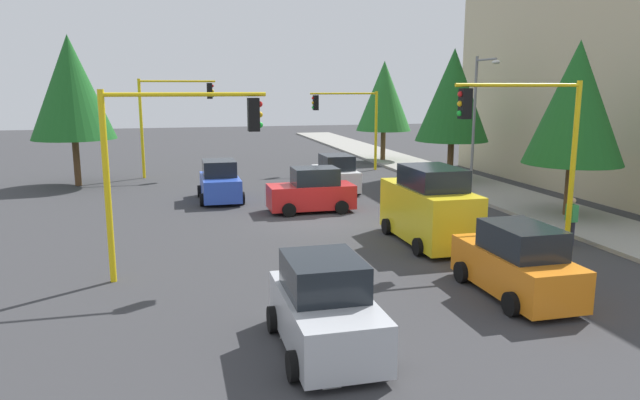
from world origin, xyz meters
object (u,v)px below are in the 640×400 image
Objects in this scene: traffic_signal_near_right at (173,146)px; car_white at (336,175)px; tree_roadside_near at (576,103)px; car_blue at (220,182)px; car_orange at (516,263)px; street_lamp_curbside at (478,110)px; car_silver at (325,309)px; delivery_van_yellow at (429,208)px; tree_roadside_mid at (453,95)px; traffic_signal_far_right at (170,108)px; pedestrian_crossing at (571,220)px; traffic_signal_far_left at (349,114)px; traffic_signal_near_left at (529,132)px; tree_opposite_side at (71,88)px; tree_roadside_far at (384,96)px; car_red at (312,192)px.

traffic_signal_near_right is 15.47m from car_white.
tree_roadside_near is 1.92× the size of car_blue.
tree_roadside_near is at bearing 136.41° from car_orange.
street_lamp_curbside is 19.70m from car_silver.
car_white is (-8.69, -7.82, -3.95)m from tree_roadside_near.
delivery_van_yellow is at bearing 179.89° from car_orange.
tree_roadside_mid is at bearing 158.69° from car_orange.
traffic_signal_far_right reaches higher than delivery_van_yellow.
tree_roadside_near is 4.34× the size of pedestrian_crossing.
traffic_signal_near_right is 1.31× the size of car_orange.
street_lamp_curbside is 13.35m from car_blue.
car_silver is at bearing 6.76° from traffic_signal_far_right.
street_lamp_curbside is at bearing 18.99° from traffic_signal_far_left.
tree_roadside_near reaches higher than car_orange.
car_blue is (-11.59, -9.24, -3.14)m from traffic_signal_near_left.
tree_roadside_near is (-4.00, 16.16, 0.98)m from traffic_signal_near_right.
traffic_signal_near_right is 0.65× the size of tree_opposite_side.
pedestrian_crossing is (-5.98, 10.53, 0.01)m from car_silver.
tree_roadside_far is 4.34× the size of pedestrian_crossing.
traffic_signal_far_left is 0.75× the size of street_lamp_curbside.
car_orange is (17.83, -6.96, -4.13)m from tree_roadside_mid.
delivery_van_yellow is 1.25× the size of car_blue.
delivery_van_yellow is at bearing 142.30° from car_silver.
tree_roadside_far reaches higher than traffic_signal_near_left.
car_red is at bearing -166.74° from car_orange.
tree_roadside_far reaches higher than delivery_van_yellow.
traffic_signal_far_right is at bearing -173.24° from car_silver.
car_orange and car_blue have the same top height.
traffic_signal_far_left is 12.75m from car_blue.
street_lamp_curbside is 0.95× the size of tree_roadside_far.
car_silver is 12.11m from pedestrian_crossing.
car_blue is (-7.59, -14.04, -3.95)m from tree_roadside_near.
traffic_signal_near_left is 1.46× the size of car_white.
street_lamp_curbside is (10.39, 3.57, 0.63)m from traffic_signal_far_left.
traffic_signal_far_right is 9.31m from car_blue.
traffic_signal_far_left is 1.38× the size of car_silver.
traffic_signal_far_left is 1.26× the size of car_orange.
car_blue is at bearing 169.63° from traffic_signal_near_right.
traffic_signal_near_left is 1.05× the size of traffic_signal_near_right.
traffic_signal_near_right is 1.43× the size of car_red.
tree_roadside_mid is (-14.00, 4.30, 0.99)m from traffic_signal_near_left.
tree_opposite_side is 21.37m from tree_roadside_far.
traffic_signal_near_left is 1.19× the size of delivery_van_yellow.
street_lamp_curbside is 4.51m from tree_roadside_mid.
car_white is at bearing 68.77° from tree_opposite_side.
pedestrian_crossing is (-4.10, 4.78, 0.01)m from car_orange.
car_silver is at bearing 2.78° from car_blue.
delivery_van_yellow reaches higher than pedestrian_crossing.
car_white is (5.31, 13.68, -4.57)m from tree_opposite_side.
car_white is at bearing -31.09° from tree_roadside_far.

